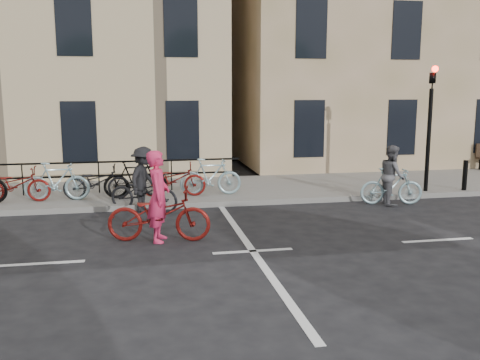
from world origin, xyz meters
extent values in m
plane|color=black|center=(0.00, 0.00, 0.00)|extent=(120.00, 120.00, 0.00)
cube|color=slate|center=(-4.00, 6.00, 0.07)|extent=(46.00, 4.00, 0.15)
cube|color=#9D875F|center=(9.00, 13.00, 6.15)|extent=(14.00, 10.00, 12.00)
cylinder|color=black|center=(6.20, 4.35, 1.65)|extent=(0.12, 0.12, 3.00)
imported|color=black|center=(6.20, 4.35, 3.60)|extent=(0.15, 0.18, 0.90)
sphere|color=#FF0C05|center=(6.20, 4.23, 3.70)|extent=(0.18, 0.18, 0.18)
cylinder|color=black|center=(5.00, 4.25, 0.60)|extent=(0.14, 0.14, 0.90)
cylinder|color=black|center=(7.40, 4.25, 0.60)|extent=(0.14, 0.14, 0.90)
cube|color=black|center=(-3.82, 5.90, 0.62)|extent=(9.35, 0.04, 0.95)
imported|color=#65100D|center=(-5.40, 5.00, 0.62)|extent=(1.80, 0.63, 0.95)
imported|color=#95BAC3|center=(-4.35, 5.00, 0.68)|extent=(1.75, 0.49, 1.05)
imported|color=black|center=(-3.30, 5.00, 0.62)|extent=(1.80, 0.63, 0.95)
imported|color=black|center=(-2.25, 5.00, 0.68)|extent=(1.75, 0.49, 1.05)
imported|color=#65100D|center=(-1.20, 5.00, 0.62)|extent=(1.80, 0.63, 0.95)
imported|color=#95BAC3|center=(-0.15, 5.00, 0.68)|extent=(1.75, 0.49, 1.05)
imported|color=#65100D|center=(-1.77, 1.09, 0.56)|extent=(2.25, 1.13, 1.13)
imported|color=#E02758|center=(-1.77, 1.09, 0.96)|extent=(0.58, 0.77, 1.92)
imported|color=#95BAC3|center=(4.64, 3.45, 0.51)|extent=(1.76, 0.81, 1.02)
imported|color=#555459|center=(4.64, 3.45, 0.82)|extent=(0.77, 0.91, 1.64)
imported|color=black|center=(-2.05, 3.90, 0.50)|extent=(1.99, 1.47, 1.00)
imported|color=black|center=(-2.05, 3.90, 0.85)|extent=(1.07, 1.26, 1.69)
camera|label=1|loc=(-2.17, -9.90, 3.20)|focal=40.00mm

